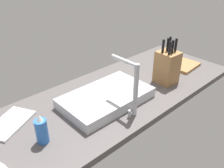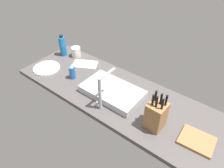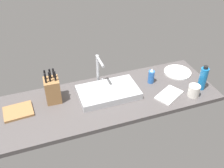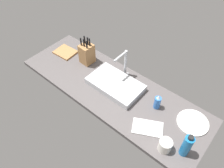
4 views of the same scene
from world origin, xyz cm
name	(u,v)px [view 2 (image 2 of 4)]	position (x,y,z in cm)	size (l,w,h in cm)	color
countertop_slab	(116,94)	(0.00, 0.00, 1.75)	(174.74, 59.17, 3.50)	#514C4C
sink_basin	(112,91)	(1.62, 3.19, 6.27)	(46.96, 28.04, 5.53)	#B7BABF
faucet	(102,89)	(-1.25, 18.41, 20.02)	(5.50, 16.98, 27.17)	#B7BABF
knife_block	(156,115)	(-39.79, 10.96, 13.67)	(11.54, 12.37, 27.10)	#9E7042
cutting_board	(197,141)	(-66.66, 5.93, 4.40)	(20.54, 16.80, 1.80)	#9E7042
soap_bottle	(72,72)	(40.99, 7.39, 9.55)	(5.21, 5.21, 13.91)	blue
water_bottle	(63,46)	(75.90, -13.71, 13.43)	(6.32, 6.32, 21.34)	#1970B7
dinner_plate	(47,68)	(70.08, 12.38, 4.10)	(23.84, 23.84, 1.20)	white
dish_towel	(85,64)	(46.68, -13.54, 4.10)	(22.45, 13.28, 1.20)	white
coffee_mug	(76,52)	(64.42, -19.78, 8.24)	(9.05, 9.05, 9.48)	silver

